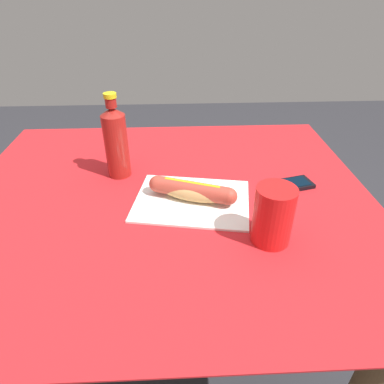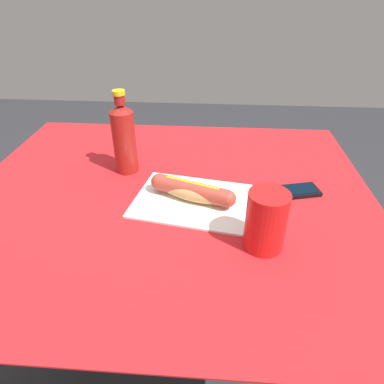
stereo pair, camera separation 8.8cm
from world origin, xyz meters
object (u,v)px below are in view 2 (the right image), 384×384
(cell_phone, at_px, (294,191))
(soda_bottle, at_px, (124,138))
(drinking_cup, at_px, (266,221))
(hot_dog, at_px, (192,191))

(cell_phone, relative_size, soda_bottle, 0.60)
(soda_bottle, xyz_separation_m, drinking_cup, (0.38, -0.32, -0.04))
(hot_dog, height_order, cell_phone, hot_dog)
(cell_phone, xyz_separation_m, soda_bottle, (-0.49, 0.09, 0.10))
(hot_dog, height_order, soda_bottle, soda_bottle)
(hot_dog, bearing_deg, cell_phone, 12.24)
(cell_phone, bearing_deg, hot_dog, -167.76)
(hot_dog, xyz_separation_m, soda_bottle, (-0.21, 0.16, 0.08))
(soda_bottle, height_order, drinking_cup, soda_bottle)
(hot_dog, xyz_separation_m, drinking_cup, (0.17, -0.16, 0.03))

